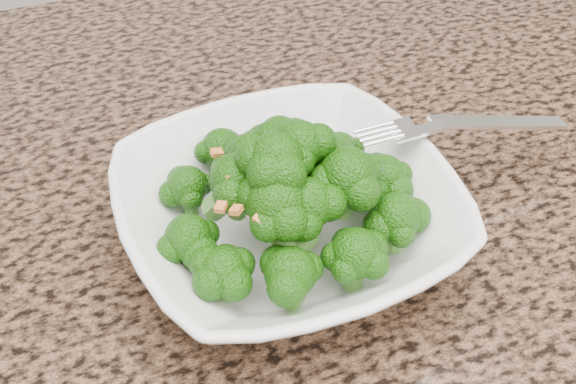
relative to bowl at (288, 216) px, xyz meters
name	(u,v)px	position (x,y,z in m)	size (l,w,h in m)	color
granite_counter	(296,370)	(-0.03, -0.09, -0.04)	(1.64, 1.04, 0.03)	brown
bowl	(288,216)	(0.00, 0.00, 0.00)	(0.23, 0.23, 0.06)	white
broccoli_pile	(288,145)	(0.00, 0.00, 0.06)	(0.20, 0.20, 0.07)	#1C5A0A
garlic_topping	(288,96)	(0.00, 0.00, 0.10)	(0.12, 0.12, 0.01)	orange
fork	(433,128)	(0.12, 0.01, 0.03)	(0.19, 0.03, 0.01)	silver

